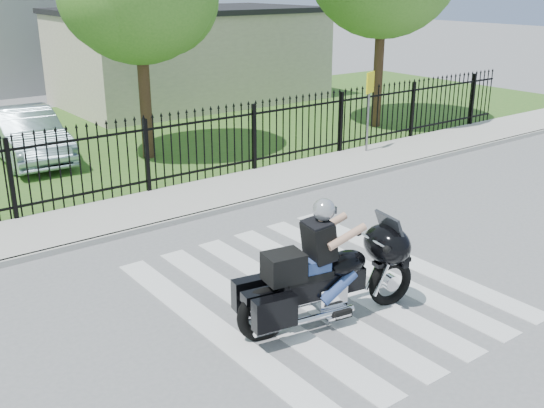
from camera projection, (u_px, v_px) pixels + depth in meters
ground at (319, 290)px, 10.26m from camera, size 120.00×120.00×0.00m
crosswalk at (319, 290)px, 10.26m from camera, size 5.00×5.50×0.01m
sidewalk at (170, 204)px, 14.00m from camera, size 40.00×2.00×0.12m
curb at (193, 217)px, 13.25m from camera, size 40.00×0.12×0.12m
grass_strip at (59, 144)px, 19.28m from camera, size 40.00×12.00×0.02m
iron_fence at (147, 158)px, 14.47m from camera, size 26.00×0.04×1.80m
building_low at (191, 58)px, 25.69m from camera, size 10.00×6.00×3.50m
building_low_roof at (189, 10)px, 25.08m from camera, size 10.20×6.20×0.20m
motorcycle_rider at (326, 272)px, 9.06m from camera, size 2.93×1.28×1.95m
parked_car at (26, 135)px, 17.33m from camera, size 1.70×4.40×1.43m
traffic_sign at (369, 95)px, 17.60m from camera, size 0.46×0.22×2.23m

